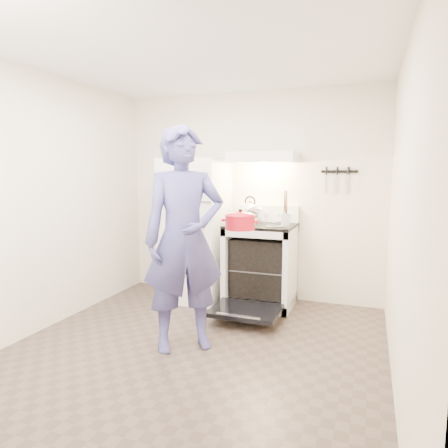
# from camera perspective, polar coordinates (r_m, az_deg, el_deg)

# --- Properties ---
(floor) EXTENTS (3.60, 3.60, 0.00)m
(floor) POSITION_cam_1_polar(r_m,az_deg,el_deg) (3.59, -4.98, -18.15)
(floor) COLOR #4B3D35
(floor) RESTS_ON ground
(back_wall) EXTENTS (3.20, 0.02, 2.50)m
(back_wall) POSITION_cam_1_polar(r_m,az_deg,el_deg) (4.93, 3.74, 4.01)
(back_wall) COLOR beige
(back_wall) RESTS_ON ground
(refrigerator) EXTENTS (0.70, 0.70, 1.70)m
(refrigerator) POSITION_cam_1_polar(r_m,az_deg,el_deg) (4.84, -4.07, -0.82)
(refrigerator) COLOR white
(refrigerator) RESTS_ON floor
(stove_body) EXTENTS (0.76, 0.65, 0.92)m
(stove_body) POSITION_cam_1_polar(r_m,az_deg,el_deg) (4.68, 5.25, -6.01)
(stove_body) COLOR white
(stove_body) RESTS_ON floor
(cooktop) EXTENTS (0.76, 0.65, 0.03)m
(cooktop) POSITION_cam_1_polar(r_m,az_deg,el_deg) (4.59, 5.33, -0.23)
(cooktop) COLOR black
(cooktop) RESTS_ON stove_body
(backsplash) EXTENTS (0.76, 0.07, 0.20)m
(backsplash) POSITION_cam_1_polar(r_m,az_deg,el_deg) (4.85, 6.20, 1.55)
(backsplash) COLOR white
(backsplash) RESTS_ON cooktop
(oven_door) EXTENTS (0.70, 0.54, 0.04)m
(oven_door) POSITION_cam_1_polar(r_m,az_deg,el_deg) (4.22, 3.08, -12.24)
(oven_door) COLOR black
(oven_door) RESTS_ON floor
(oven_rack) EXTENTS (0.60, 0.52, 0.01)m
(oven_rack) POSITION_cam_1_polar(r_m,az_deg,el_deg) (4.68, 5.25, -6.25)
(oven_rack) COLOR slate
(oven_rack) RESTS_ON stove_body
(range_hood) EXTENTS (0.76, 0.50, 0.12)m
(range_hood) POSITION_cam_1_polar(r_m,az_deg,el_deg) (4.62, 5.68, 9.46)
(range_hood) COLOR white
(range_hood) RESTS_ON back_wall
(knife_strip) EXTENTS (0.40, 0.02, 0.03)m
(knife_strip) POSITION_cam_1_polar(r_m,az_deg,el_deg) (4.72, 16.15, 7.21)
(knife_strip) COLOR black
(knife_strip) RESTS_ON back_wall
(pizza_stone) EXTENTS (0.33, 0.33, 0.02)m
(pizza_stone) POSITION_cam_1_polar(r_m,az_deg,el_deg) (4.70, 5.96, -6.03)
(pizza_stone) COLOR #987457
(pizza_stone) RESTS_ON oven_rack
(tea_kettle) EXTENTS (0.25, 0.21, 0.31)m
(tea_kettle) POSITION_cam_1_polar(r_m,az_deg,el_deg) (4.82, 3.74, 2.17)
(tea_kettle) COLOR silver
(tea_kettle) RESTS_ON cooktop
(utensil_jar) EXTENTS (0.09, 0.09, 0.13)m
(utensil_jar) POSITION_cam_1_polar(r_m,az_deg,el_deg) (4.30, 8.76, 0.67)
(utensil_jar) COLOR silver
(utensil_jar) RESTS_ON cooktop
(person) EXTENTS (0.84, 0.80, 1.94)m
(person) POSITION_cam_1_polar(r_m,az_deg,el_deg) (3.46, -5.70, -2.20)
(person) COLOR navy
(person) RESTS_ON floor
(dutch_oven) EXTENTS (0.35, 0.28, 0.23)m
(dutch_oven) POSITION_cam_1_polar(r_m,az_deg,el_deg) (3.66, 2.32, 0.19)
(dutch_oven) COLOR red
(dutch_oven) RESTS_ON person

